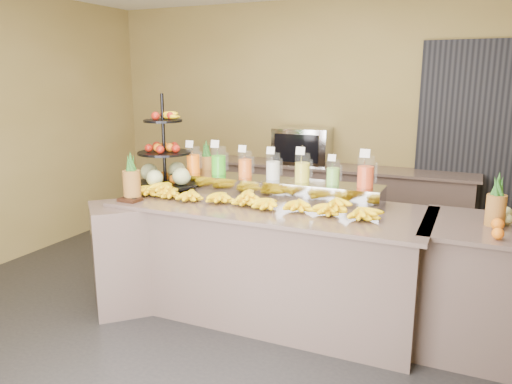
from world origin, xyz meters
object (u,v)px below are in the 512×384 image
Objects in this scene: banana_heap at (246,197)px; condiment_caddy at (130,200)px; pitcher_tray at (273,188)px; fruit_stand at (168,166)px; oven_warmer at (303,146)px.

condiment_caddy is (-0.92, -0.28, -0.05)m from banana_heap.
pitcher_tray is at bearing 76.34° from banana_heap.
fruit_stand is 4.98× the size of condiment_caddy.
pitcher_tray is at bearing 32.37° from condiment_caddy.
oven_warmer is (0.65, 1.80, -0.01)m from fruit_stand.
oven_warmer is (0.70, 2.31, 0.20)m from condiment_caddy.
oven_warmer is at bearing 96.31° from banana_heap.
oven_warmer is (-0.22, 2.02, 0.14)m from banana_heap.
oven_warmer is at bearing 82.13° from fruit_stand.
fruit_stand is at bearing -114.38° from oven_warmer.
pitcher_tray is 2.92× the size of oven_warmer.
pitcher_tray is 0.36m from banana_heap.
banana_heap is 12.45× the size of condiment_caddy.
pitcher_tray is 1.70m from oven_warmer.
fruit_stand is (-0.96, -0.13, 0.14)m from pitcher_tray.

